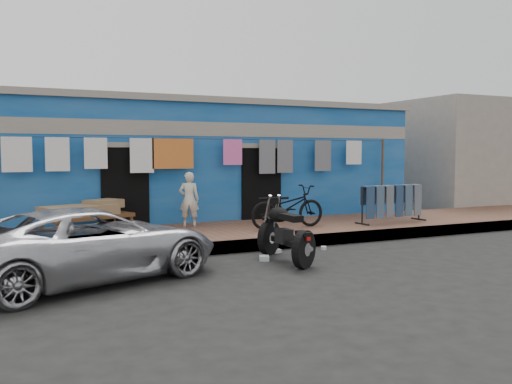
% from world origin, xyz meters
% --- Properties ---
extents(ground, '(80.00, 80.00, 0.00)m').
position_xyz_m(ground, '(0.00, 0.00, 0.00)').
color(ground, black).
rests_on(ground, ground).
extents(sidewalk, '(28.00, 3.00, 0.25)m').
position_xyz_m(sidewalk, '(0.00, 3.00, 0.12)').
color(sidewalk, brown).
rests_on(sidewalk, ground).
extents(curb, '(28.00, 0.10, 0.25)m').
position_xyz_m(curb, '(0.00, 1.55, 0.12)').
color(curb, gray).
rests_on(curb, ground).
extents(building, '(12.20, 5.20, 3.36)m').
position_xyz_m(building, '(-0.00, 6.99, 1.69)').
color(building, '#0F4C97').
rests_on(building, ground).
extents(neighbor_right, '(6.00, 5.00, 3.80)m').
position_xyz_m(neighbor_right, '(11.00, 7.00, 1.90)').
color(neighbor_right, '#9E9384').
rests_on(neighbor_right, ground).
extents(clothesline, '(10.06, 0.06, 2.10)m').
position_xyz_m(clothesline, '(-0.41, 4.25, 1.83)').
color(clothesline, brown).
rests_on(clothesline, sidewalk).
extents(car, '(4.53, 3.14, 1.17)m').
position_xyz_m(car, '(-3.57, 0.34, 0.58)').
color(car, silver).
rests_on(car, ground).
extents(seated_person, '(0.54, 0.45, 1.28)m').
position_xyz_m(seated_person, '(-0.87, 3.82, 0.89)').
color(seated_person, beige).
rests_on(seated_person, sidewalk).
extents(bicycle, '(1.87, 0.73, 1.19)m').
position_xyz_m(bicycle, '(1.10, 2.66, 0.85)').
color(bicycle, black).
rests_on(bicycle, sidewalk).
extents(motorcycle, '(0.67, 1.76, 1.13)m').
position_xyz_m(motorcycle, '(-0.15, 0.41, 0.56)').
color(motorcycle, black).
rests_on(motorcycle, ground).
extents(charpoy, '(2.57, 2.24, 0.65)m').
position_xyz_m(charpoy, '(-3.14, 3.82, 0.58)').
color(charpoy, brown).
rests_on(charpoy, sidewalk).
extents(jeans_rack, '(2.04, 0.71, 0.95)m').
position_xyz_m(jeans_rack, '(3.94, 2.51, 0.72)').
color(jeans_rack, black).
rests_on(jeans_rack, sidewalk).
extents(litter_a, '(0.17, 0.14, 0.07)m').
position_xyz_m(litter_a, '(0.08, 1.20, 0.03)').
color(litter_a, silver).
rests_on(litter_a, ground).
extents(litter_b, '(0.16, 0.17, 0.07)m').
position_xyz_m(litter_b, '(1.09, 1.09, 0.03)').
color(litter_b, silver).
rests_on(litter_b, ground).
extents(litter_c, '(0.24, 0.27, 0.09)m').
position_xyz_m(litter_c, '(-0.48, 0.61, 0.04)').
color(litter_c, silver).
rests_on(litter_c, ground).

